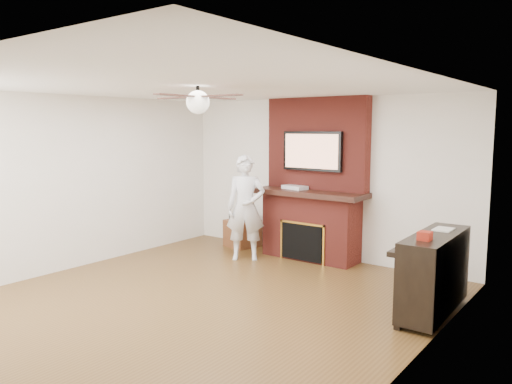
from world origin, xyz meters
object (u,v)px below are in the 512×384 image
Objects in this scene: fireplace at (313,195)px; person at (246,208)px; side_table at (242,232)px; piano at (434,272)px.

fireplace is 1.54× the size of person.
side_table is at bearing 97.42° from person.
side_table is at bearing 160.19° from piano.
piano is at bearing -6.70° from side_table.
person is 2.86× the size of side_table.
person reaches higher than side_table.
piano is at bearing -29.29° from fireplace.
person reaches higher than piano.
fireplace is 4.40× the size of side_table.
side_table is 3.84m from piano.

